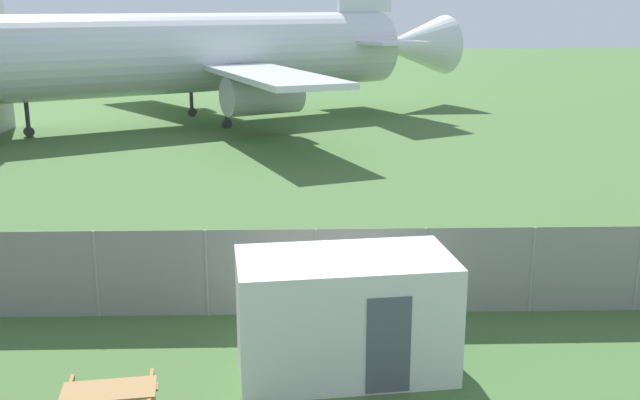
# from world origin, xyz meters

# --- Properties ---
(perimeter_fence) EXTENTS (56.07, 0.07, 2.10)m
(perimeter_fence) POSITION_xyz_m (-0.00, 10.23, 1.05)
(perimeter_fence) COLOR gray
(perimeter_fence) RESTS_ON ground
(airplane) EXTENTS (36.28, 28.28, 13.66)m
(airplane) POSITION_xyz_m (-4.31, 39.85, 4.20)
(airplane) COLOR silver
(airplane) RESTS_ON ground
(portable_cabin) EXTENTS (4.41, 2.67, 2.38)m
(portable_cabin) POSITION_xyz_m (3.05, 7.42, 1.19)
(portable_cabin) COLOR silver
(portable_cabin) RESTS_ON ground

